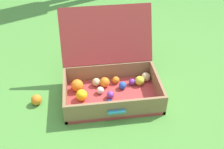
% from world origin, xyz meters
% --- Properties ---
extents(ground_plane, '(16.00, 16.00, 0.00)m').
position_xyz_m(ground_plane, '(0.00, 0.00, 0.00)').
color(ground_plane, '#4C8C38').
extents(open_suitcase, '(0.63, 0.59, 0.52)m').
position_xyz_m(open_suitcase, '(0.05, 0.11, 0.12)').
color(open_suitcase, '#B23838').
rests_on(open_suitcase, ground).
extents(stray_ball_on_grass, '(0.07, 0.07, 0.07)m').
position_xyz_m(stray_ball_on_grass, '(-0.44, 0.04, 0.04)').
color(stray_ball_on_grass, orange).
rests_on(stray_ball_on_grass, ground).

